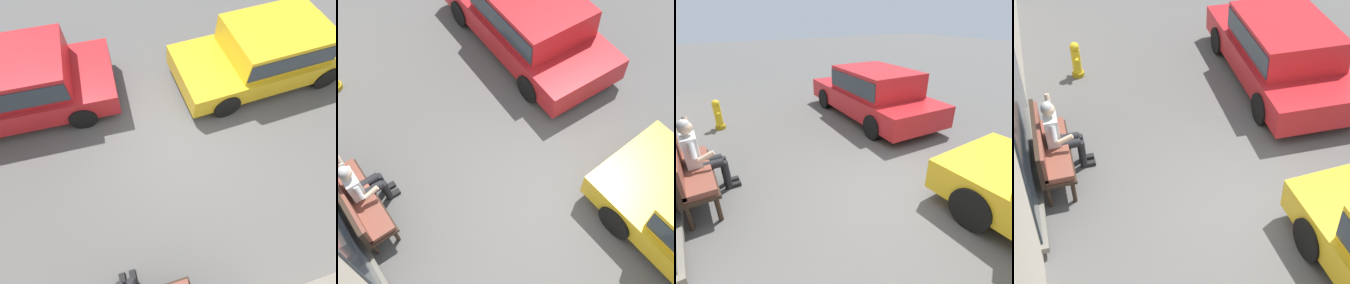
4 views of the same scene
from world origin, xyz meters
TOP-DOWN VIEW (x-y plane):
  - ground_plane at (0.00, 0.00)m, footprint 60.00×60.00m
  - bench at (1.66, 2.90)m, footprint 1.65×0.55m
  - person_on_phone at (1.80, 2.67)m, footprint 0.73×0.74m
  - parked_car_mid at (3.30, -2.05)m, footprint 4.52×2.12m
  - fire_hydrant at (4.70, 2.06)m, footprint 0.38×0.26m

SIDE VIEW (x-z plane):
  - ground_plane at x=0.00m, z-range 0.00..0.00m
  - fire_hydrant at x=4.70m, z-range -0.01..0.80m
  - bench at x=1.66m, z-range 0.09..1.13m
  - person_on_phone at x=1.80m, z-range 0.05..1.42m
  - parked_car_mid at x=3.30m, z-range 0.06..1.50m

